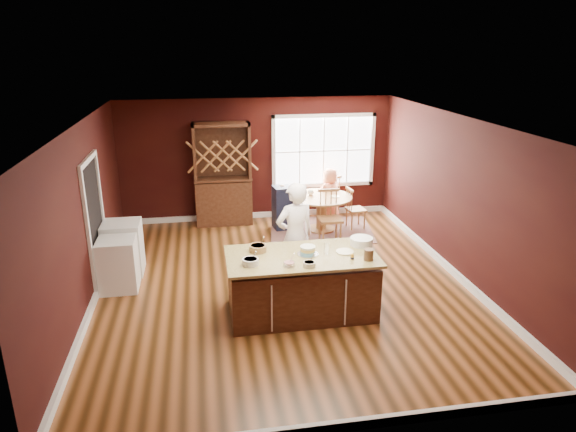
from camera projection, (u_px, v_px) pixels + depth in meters
The scene contains 28 objects.
room_shell at pixel (282, 207), 8.13m from camera, with size 7.00×7.00×7.00m.
window at pixel (324, 151), 11.55m from camera, with size 2.36×0.10×1.66m, color white, non-canonical shape.
doorway at pixel (96, 224), 8.31m from camera, with size 0.08×1.26×2.13m, color white, non-canonical shape.
kitchen_island at pixel (301, 285), 7.53m from camera, with size 2.17×1.14×0.92m.
dining_table at pixel (321, 206), 10.85m from camera, with size 1.29×1.29×0.75m.
baker at pixel (295, 237), 8.15m from camera, with size 0.65×0.43×1.79m, color white.
layer_cake at pixel (308, 250), 7.39m from camera, with size 0.31×0.31×0.13m, color white, non-canonical shape.
bowl_blue at pixel (251, 262), 7.05m from camera, with size 0.23×0.23×0.09m, color silver.
bowl_yellow at pixel (258, 248), 7.50m from camera, with size 0.26×0.26×0.10m, color #876141.
bowl_pink at pixel (289, 264), 7.01m from camera, with size 0.17×0.17×0.06m, color silver.
bowl_olive at pixel (309, 264), 7.00m from camera, with size 0.17×0.17×0.06m, color beige.
drinking_glass at pixel (327, 248), 7.41m from camera, with size 0.08×0.08×0.16m, color white.
dinner_plate at pixel (345, 252), 7.48m from camera, with size 0.26×0.26×0.02m, color beige.
white_tub at pixel (362, 241), 7.73m from camera, with size 0.34×0.34×0.12m, color silver.
stoneware_crock at pixel (369, 255), 7.19m from camera, with size 0.14×0.14×0.16m, color brown.
toy_figurine at pixel (352, 256), 7.23m from camera, with size 0.05×0.05×0.09m, color yellow, non-canonical shape.
rug at pixel (321, 229), 11.02m from camera, with size 2.14×1.65×0.01m, color brown.
chair_east at pixel (356, 208), 11.01m from camera, with size 0.38×0.37×0.91m, color brown, non-canonical shape.
chair_south at pixel (330, 217), 10.16m from camera, with size 0.45×0.43×1.08m, color brown, non-canonical shape.
chair_north at pixel (329, 196), 11.69m from camera, with size 0.42×0.40×0.99m, color brown, non-canonical shape.
seated_woman at pixel (330, 195), 11.34m from camera, with size 0.60×0.39×1.22m, color #F08560.
high_chair at pixel (283, 207), 10.96m from camera, with size 0.39×0.39×0.98m, color black, non-canonical shape.
toddler at pixel (284, 191), 10.97m from camera, with size 0.18×0.14×0.26m, color #8CA5BF, non-canonical shape.
table_plate at pixel (335, 196), 10.75m from camera, with size 0.21×0.21×0.02m, color beige.
table_cup at pixel (311, 193), 10.85m from camera, with size 0.13×0.13×0.10m, color white.
hutch at pixel (223, 174), 11.08m from camera, with size 1.21×0.51×2.23m, color #352211.
washer at pixel (118, 265), 8.26m from camera, with size 0.59×0.57×0.86m, color white.
dryer at pixel (123, 248), 8.85m from camera, with size 0.63×0.61×0.92m, color white.
Camera 1 is at (-1.22, -7.64, 3.83)m, focal length 32.00 mm.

